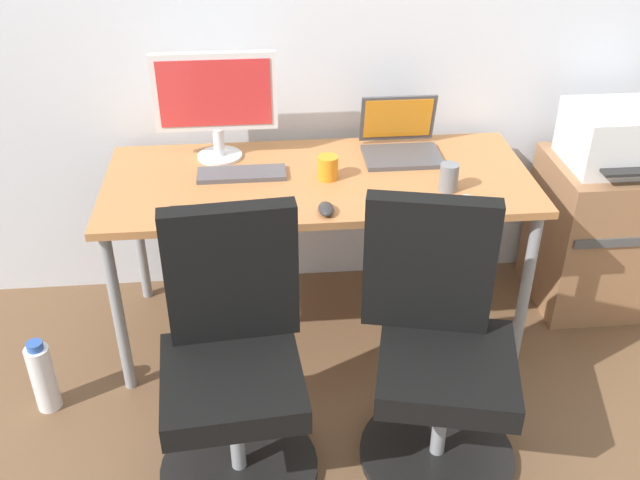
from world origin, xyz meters
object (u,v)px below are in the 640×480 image
object	(u,v)px
side_cabinet	(594,233)
coffee_mug	(328,168)
office_chair_left	(234,366)
office_chair_right	(438,353)
printer	(617,137)
desktop_monitor	(215,99)
water_bottle_on_floor	(43,377)
open_laptop	(400,141)

from	to	relation	value
side_cabinet	coffee_mug	bearing A→B (deg)	-173.56
office_chair_left	coffee_mug	world-z (taller)	office_chair_left
office_chair_right	coffee_mug	world-z (taller)	office_chair_right
office_chair_left	printer	world-z (taller)	office_chair_left
desktop_monitor	coffee_mug	bearing A→B (deg)	-28.64
office_chair_right	desktop_monitor	distance (m)	1.29
office_chair_left	side_cabinet	world-z (taller)	office_chair_left
side_cabinet	water_bottle_on_floor	size ratio (longest dim) A/B	2.19
printer	desktop_monitor	world-z (taller)	desktop_monitor
office_chair_right	coffee_mug	distance (m)	0.83
office_chair_left	desktop_monitor	xyz separation A→B (m)	(-0.04, 0.92, 0.56)
side_cabinet	printer	xyz separation A→B (m)	(0.00, -0.00, 0.46)
side_cabinet	water_bottle_on_floor	distance (m)	2.36
office_chair_right	water_bottle_on_floor	xyz separation A→B (m)	(-1.40, 0.32, -0.28)
printer	water_bottle_on_floor	bearing A→B (deg)	-167.61
office_chair_left	office_chair_right	size ratio (longest dim) A/B	1.00
open_laptop	coffee_mug	xyz separation A→B (m)	(-0.32, -0.20, -0.01)
printer	coffee_mug	xyz separation A→B (m)	(-1.20, -0.13, -0.02)
office_chair_left	water_bottle_on_floor	xyz separation A→B (m)	(-0.73, 0.32, -0.28)
office_chair_left	office_chair_right	distance (m)	0.67
open_laptop	office_chair_right	bearing A→B (deg)	-91.29
side_cabinet	printer	distance (m)	0.46
side_cabinet	desktop_monitor	size ratio (longest dim) A/B	1.41
side_cabinet	water_bottle_on_floor	world-z (taller)	side_cabinet
desktop_monitor	open_laptop	size ratio (longest dim) A/B	1.55
side_cabinet	office_chair_left	bearing A→B (deg)	-152.37
water_bottle_on_floor	open_laptop	size ratio (longest dim) A/B	1.00
printer	side_cabinet	bearing A→B (deg)	90.00
office_chair_right	open_laptop	distance (m)	0.96
office_chair_right	side_cabinet	bearing A→B (deg)	42.44
printer	coffee_mug	size ratio (longest dim) A/B	4.35
office_chair_right	open_laptop	xyz separation A→B (m)	(0.02, 0.89, 0.36)
desktop_monitor	office_chair_left	bearing A→B (deg)	-87.23
desktop_monitor	side_cabinet	bearing A→B (deg)	-3.27
office_chair_left	water_bottle_on_floor	world-z (taller)	office_chair_left
office_chair_left	coffee_mug	bearing A→B (deg)	61.56
office_chair_left	office_chair_right	bearing A→B (deg)	-0.12
desktop_monitor	coffee_mug	xyz separation A→B (m)	(0.42, -0.23, -0.20)
water_bottle_on_floor	coffee_mug	size ratio (longest dim) A/B	3.37
office_chair_right	desktop_monitor	size ratio (longest dim) A/B	1.96
coffee_mug	printer	bearing A→B (deg)	6.39
water_bottle_on_floor	side_cabinet	bearing A→B (deg)	12.41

